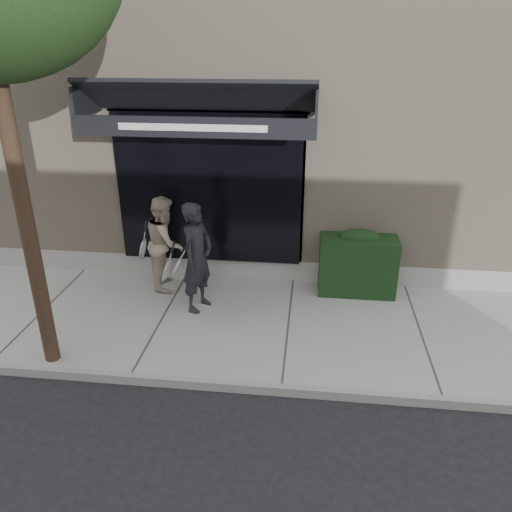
# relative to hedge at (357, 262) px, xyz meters

# --- Properties ---
(ground) EXTENTS (80.00, 80.00, 0.00)m
(ground) POSITION_rel_hedge_xyz_m (-1.10, -1.25, -0.66)
(ground) COLOR black
(ground) RESTS_ON ground
(sidewalk) EXTENTS (20.00, 3.00, 0.12)m
(sidewalk) POSITION_rel_hedge_xyz_m (-1.10, -1.25, -0.60)
(sidewalk) COLOR #9C9D98
(sidewalk) RESTS_ON ground
(curb) EXTENTS (20.00, 0.10, 0.14)m
(curb) POSITION_rel_hedge_xyz_m (-1.10, -2.80, -0.59)
(curb) COLOR gray
(curb) RESTS_ON ground
(building_facade) EXTENTS (14.30, 8.04, 5.64)m
(building_facade) POSITION_rel_hedge_xyz_m (-1.11, 3.71, 2.08)
(building_facade) COLOR tan
(building_facade) RESTS_ON ground
(hedge) EXTENTS (1.30, 0.70, 1.14)m
(hedge) POSITION_rel_hedge_xyz_m (0.00, 0.00, 0.00)
(hedge) COLOR black
(hedge) RESTS_ON sidewalk
(pedestrian_front) EXTENTS (0.82, 0.87, 1.80)m
(pedestrian_front) POSITION_rel_hedge_xyz_m (-2.59, -0.92, 0.36)
(pedestrian_front) COLOR black
(pedestrian_front) RESTS_ON sidewalk
(pedestrian_back) EXTENTS (0.79, 0.91, 1.65)m
(pedestrian_back) POSITION_rel_hedge_xyz_m (-3.32, -0.18, 0.28)
(pedestrian_back) COLOR #BAA794
(pedestrian_back) RESTS_ON sidewalk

